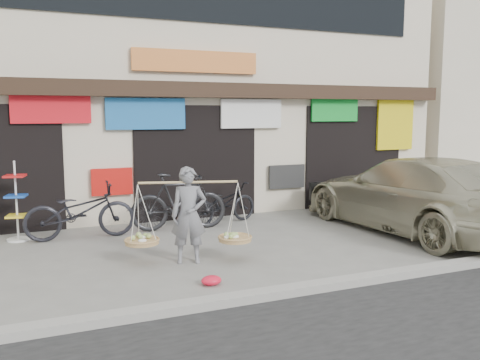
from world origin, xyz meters
name	(u,v)px	position (x,y,z in m)	size (l,w,h in m)	color
ground	(258,255)	(0.00, 0.00, 0.00)	(70.00, 70.00, 0.00)	gray
kerb	(318,286)	(0.00, -2.00, 0.06)	(70.00, 0.25, 0.12)	gray
shophouse_block	(164,80)	(0.00, 6.42, 3.45)	(14.00, 6.32, 7.00)	beige
street_vendor	(189,219)	(-1.27, 0.05, 0.75)	(2.07, 0.99, 1.63)	slate
bike_0	(80,211)	(-2.80, 2.45, 0.56)	(0.75, 2.15, 1.13)	black
bike_1	(179,202)	(-0.75, 2.45, 0.62)	(0.58, 2.06, 1.24)	black
bike_2	(223,203)	(0.36, 2.67, 0.47)	(0.63, 1.79, 0.94)	black
suv	(413,194)	(3.81, 0.39, 0.80)	(2.54, 5.66, 1.61)	#B4AF91
display_rack	(17,209)	(-3.96, 2.81, 0.64)	(0.45, 0.45, 1.59)	silver
red_bag	(211,280)	(-1.32, -1.19, 0.07)	(0.31, 0.25, 0.14)	red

